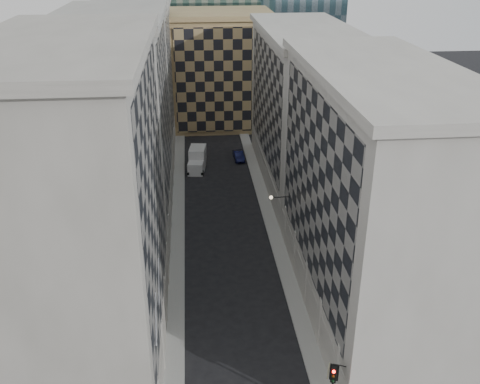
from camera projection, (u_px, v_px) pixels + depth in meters
sidewalk_west at (178, 227)px, 59.45m from camera, size 1.50×100.00×0.15m
sidewalk_east at (271, 223)px, 60.34m from camera, size 1.50×100.00×0.15m
bldg_left_a at (84, 214)px, 36.86m from camera, size 10.80×22.80×23.70m
bldg_left_b at (120, 123)px, 56.91m from camera, size 10.80×22.80×22.70m
bldg_left_c at (137, 80)px, 76.96m from camera, size 10.80×22.80×21.70m
bldg_right_a at (371, 196)px, 42.94m from camera, size 10.80×26.80×20.70m
bldg_right_b at (303, 108)px, 67.49m from camera, size 10.80×28.80×19.70m
tan_block at (221, 69)px, 90.27m from camera, size 16.80×14.80×18.80m
flagpoles_left at (157, 299)px, 34.39m from camera, size 0.10×6.33×2.33m
bracket_lamp at (273, 197)px, 52.26m from camera, size 1.98×0.36×0.36m
traffic_light at (333, 382)px, 33.99m from camera, size 0.57×0.57×4.59m
box_truck at (197, 160)px, 74.51m from camera, size 2.85×5.55×2.92m
dark_car at (239, 156)px, 77.84m from camera, size 1.56×3.89×1.26m
shop_sign at (329, 371)px, 34.37m from camera, size 1.26×0.70×0.81m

